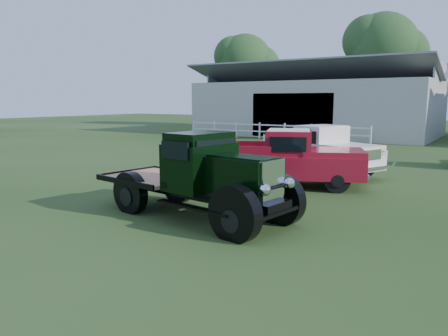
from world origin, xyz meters
The scene contains 8 objects.
ground centered at (0.00, 0.00, 0.00)m, with size 120.00×120.00×0.00m, color #1F360F.
shed_left centered at (-7.00, 26.00, 2.80)m, with size 18.80×10.20×5.60m, color #9C9C9C, non-canonical shape.
fence_rail centered at (-8.00, 20.00, 0.60)m, with size 14.20×0.16×1.20m, color white, non-canonical shape.
tree_a centered at (-18.00, 33.00, 5.25)m, with size 6.30×6.30×10.50m, color #20451C, non-canonical shape.
tree_b centered at (-4.00, 34.00, 5.75)m, with size 6.90×6.90×11.50m, color #20451C, non-canonical shape.
vintage_flatbed centered at (0.17, 0.06, 1.03)m, with size 5.19×2.06×2.06m, color black, non-canonical shape.
red_pickup centered at (0.29, 4.72, 0.94)m, with size 5.15×1.98×1.88m, color maroon, non-canonical shape.
white_pickup centered at (0.28, 7.74, 0.91)m, with size 4.94×1.92×1.81m, color white, non-canonical shape.
Camera 1 is at (6.37, -8.21, 2.80)m, focal length 35.00 mm.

